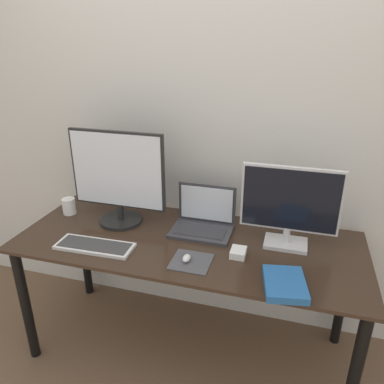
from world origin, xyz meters
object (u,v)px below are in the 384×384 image
object	(u,v)px
monitor_right	(290,205)
mug	(69,206)
laptop	(204,220)
book	(285,284)
mouse	(187,258)
power_brick	(238,253)
keyboard	(95,246)
monitor_left	(118,178)

from	to	relation	value
monitor_right	mug	size ratio (longest dim) A/B	4.98
monitor_right	laptop	size ratio (longest dim) A/B	1.48
laptop	book	size ratio (longest dim) A/B	1.26
mouse	power_brick	world-z (taller)	same
monitor_right	laptop	xyz separation A→B (m)	(-0.46, 0.05, -0.17)
monitor_right	power_brick	distance (m)	0.35
power_brick	mouse	bearing A→B (deg)	-151.81
book	mouse	bearing A→B (deg)	171.70
mug	power_brick	xyz separation A→B (m)	(1.08, -0.18, -0.03)
mouse	keyboard	bearing A→B (deg)	-179.15
mug	book	bearing A→B (deg)	-15.91
book	monitor_right	bearing A→B (deg)	92.71
keyboard	laptop	bearing A→B (deg)	35.75
keyboard	monitor_right	bearing A→B (deg)	17.95
book	mug	xyz separation A→B (m)	(-1.32, 0.38, 0.03)
mouse	monitor_left	bearing A→B (deg)	148.84
laptop	mouse	xyz separation A→B (m)	(0.01, -0.35, -0.04)
monitor_right	laptop	bearing A→B (deg)	174.26
keyboard	mug	distance (m)	0.47
power_brick	laptop	bearing A→B (deg)	136.95
monitor_left	mouse	distance (m)	0.63
keyboard	mouse	size ratio (longest dim) A/B	6.70
laptop	mug	world-z (taller)	laptop
monitor_right	mouse	xyz separation A→B (m)	(-0.45, -0.30, -0.21)
monitor_right	mug	xyz separation A→B (m)	(-1.30, 0.01, -0.18)
mouse	power_brick	xyz separation A→B (m)	(0.23, 0.12, -0.00)
keyboard	book	distance (m)	0.97
laptop	book	bearing A→B (deg)	-41.09
laptop	monitor_left	bearing A→B (deg)	-174.63
power_brick	mug	bearing A→B (deg)	170.38
monitor_right	monitor_left	bearing A→B (deg)	-179.99
laptop	mug	size ratio (longest dim) A/B	3.38
monitor_right	keyboard	bearing A→B (deg)	-162.05
monitor_left	laptop	xyz separation A→B (m)	(0.49, 0.05, -0.22)
monitor_right	book	xyz separation A→B (m)	(0.02, -0.37, -0.21)
laptop	mouse	size ratio (longest dim) A/B	5.44
monitor_left	mouse	world-z (taller)	monitor_left
laptop	keyboard	distance (m)	0.61
monitor_left	laptop	distance (m)	0.54
book	power_brick	xyz separation A→B (m)	(-0.24, 0.19, 0.00)
monitor_right	laptop	world-z (taller)	monitor_right
monitor_left	keyboard	bearing A→B (deg)	-90.07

